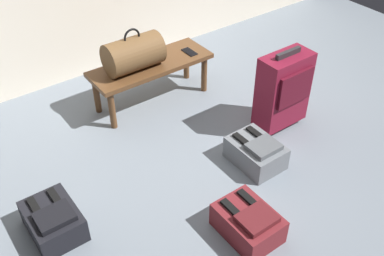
{
  "coord_description": "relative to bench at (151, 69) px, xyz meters",
  "views": [
    {
      "loc": [
        -1.34,
        -1.87,
        2.16
      ],
      "look_at": [
        0.08,
        0.07,
        0.25
      ],
      "focal_mm": 41.79,
      "sensor_mm": 36.0,
      "label": 1
    }
  ],
  "objects": [
    {
      "name": "duffel_bag_brown",
      "position": [
        -0.15,
        0.0,
        0.19
      ],
      "size": [
        0.44,
        0.26,
        0.34
      ],
      "color": "brown",
      "rests_on": "bench"
    },
    {
      "name": "suitcase_upright_burgundy",
      "position": [
        0.6,
        -0.87,
        0.03
      ],
      "size": [
        0.4,
        0.23,
        0.66
      ],
      "color": "maroon",
      "rests_on": "ground"
    },
    {
      "name": "ground_plane",
      "position": [
        -0.22,
        -0.83,
        -0.31
      ],
      "size": [
        6.6,
        6.6,
        0.0
      ],
      "primitive_type": "plane",
      "color": "slate"
    },
    {
      "name": "bench",
      "position": [
        0.0,
        0.0,
        0.0
      ],
      "size": [
        1.0,
        0.36,
        0.36
      ],
      "color": "brown",
      "rests_on": "ground"
    },
    {
      "name": "cell_phone",
      "position": [
        0.35,
        -0.04,
        0.06
      ],
      "size": [
        0.07,
        0.14,
        0.01
      ],
      "color": "black",
      "rests_on": "bench"
    },
    {
      "name": "backpack_maroon",
      "position": [
        -0.29,
        -1.51,
        -0.21
      ],
      "size": [
        0.28,
        0.38,
        0.21
      ],
      "color": "maroon",
      "rests_on": "ground"
    },
    {
      "name": "backpack_grey",
      "position": [
        0.17,
        -1.08,
        -0.21
      ],
      "size": [
        0.28,
        0.38,
        0.21
      ],
      "color": "slate",
      "rests_on": "ground"
    },
    {
      "name": "backpack_dark",
      "position": [
        -1.21,
        -0.82,
        -0.21
      ],
      "size": [
        0.28,
        0.38,
        0.21
      ],
      "color": "black",
      "rests_on": "ground"
    }
  ]
}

